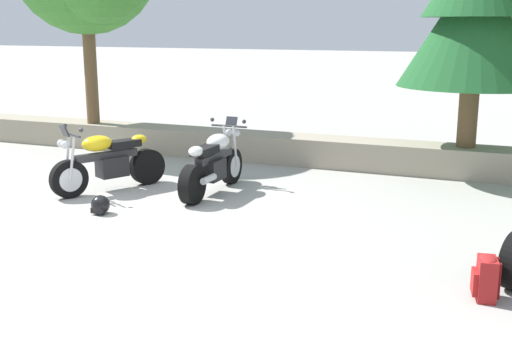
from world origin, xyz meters
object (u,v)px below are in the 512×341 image
Objects in this scene: motorcycle_white_centre at (214,164)px; rider_backpack at (486,277)px; rider_helmet at (100,205)px; pine_tree_mid_left at (476,5)px; motorcycle_yellow_near_left at (108,163)px.

rider_backpack is (4.39, -2.80, -0.24)m from motorcycle_white_centre.
rider_backpack reaches higher than rider_helmet.
rider_backpack is at bearing -83.60° from pine_tree_mid_left.
motorcycle_white_centre is at bearing 59.40° from rider_helmet.
pine_tree_mid_left reaches higher than rider_backpack.
motorcycle_yellow_near_left reaches higher than rider_backpack.
motorcycle_white_centre reaches higher than rider_helmet.
pine_tree_mid_left reaches higher than motorcycle_yellow_near_left.
motorcycle_white_centre is at bearing 17.99° from motorcycle_yellow_near_left.
motorcycle_yellow_near_left is 6.76× the size of rider_helmet.
pine_tree_mid_left is (3.76, 2.79, 2.58)m from motorcycle_white_centre.
rider_helmet is at bearing -136.62° from pine_tree_mid_left.
rider_backpack is at bearing -20.30° from motorcycle_yellow_near_left.
motorcycle_yellow_near_left is 6.90m from pine_tree_mid_left.
pine_tree_mid_left is at bearing 43.38° from rider_helmet.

